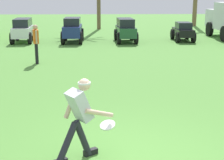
{
  "coord_description": "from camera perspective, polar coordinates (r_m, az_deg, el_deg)",
  "views": [
    {
      "loc": [
        -0.58,
        -5.34,
        2.81
      ],
      "look_at": [
        -0.3,
        2.09,
        0.9
      ],
      "focal_mm": 55.0,
      "sensor_mm": 36.0,
      "label": 1
    }
  ],
  "objects": [
    {
      "name": "frisbee_thrower",
      "position": [
        5.84,
        -5.47,
        -5.82
      ],
      "size": [
        1.06,
        0.61,
        1.41
      ],
      "color": "#23232D",
      "rests_on": "ground_plane"
    },
    {
      "name": "frisbee_in_flight",
      "position": [
        6.01,
        -0.74,
        -7.49
      ],
      "size": [
        0.37,
        0.37,
        0.12
      ],
      "color": "white"
    },
    {
      "name": "teammate_near_sideline",
      "position": [
        14.08,
        -12.53,
        6.45
      ],
      "size": [
        0.29,
        0.49,
        1.56
      ],
      "color": "black",
      "rests_on": "ground_plane"
    },
    {
      "name": "parked_car_slot_a",
      "position": [
        20.54,
        -14.61,
        8.13
      ],
      "size": [
        1.28,
        2.46,
        1.34
      ],
      "color": "silver",
      "rests_on": "ground_plane"
    },
    {
      "name": "parked_car_slot_b",
      "position": [
        19.89,
        -6.58,
        8.36
      ],
      "size": [
        1.16,
        2.35,
        1.4
      ],
      "color": "navy",
      "rests_on": "ground_plane"
    },
    {
      "name": "parked_car_slot_c",
      "position": [
        19.94,
        2.27,
        8.4
      ],
      "size": [
        1.26,
        2.45,
        1.34
      ],
      "color": "#235133",
      "rests_on": "ground_plane"
    },
    {
      "name": "parked_car_slot_d",
      "position": [
        20.82,
        11.71,
        7.94
      ],
      "size": [
        1.1,
        2.21,
        1.1
      ],
      "color": "black",
      "rests_on": "ground_plane"
    }
  ]
}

